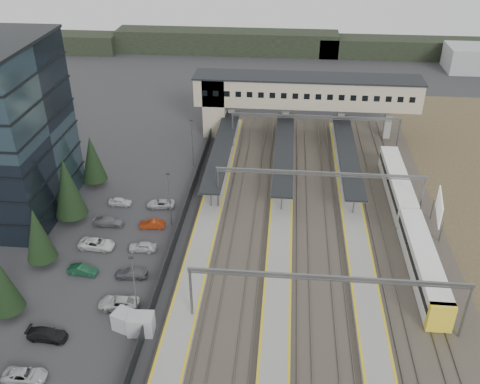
# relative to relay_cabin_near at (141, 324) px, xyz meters

# --- Properties ---
(ground) EXTENTS (220.00, 220.00, 0.00)m
(ground) POSITION_rel_relay_cabin_near_xyz_m (7.03, 10.25, -1.12)
(ground) COLOR #2B2B2D
(ground) RESTS_ON ground
(conifer_row) EXTENTS (4.42, 49.82, 9.50)m
(conifer_row) POSITION_rel_relay_cabin_near_xyz_m (-14.97, 6.39, 3.72)
(conifer_row) COLOR black
(conifer_row) RESTS_ON ground
(car_park) EXTENTS (10.71, 44.51, 1.29)m
(car_park) POSITION_rel_relay_cabin_near_xyz_m (-6.56, 3.74, -0.51)
(car_park) COLOR #B5B6BA
(car_park) RESTS_ON ground
(lampposts) EXTENTS (0.50, 53.25, 8.07)m
(lampposts) POSITION_rel_relay_cabin_near_xyz_m (-0.97, 11.50, 3.22)
(lampposts) COLOR slate
(lampposts) RESTS_ON ground
(fence) EXTENTS (0.08, 90.00, 2.00)m
(fence) POSITION_rel_relay_cabin_near_xyz_m (0.53, 15.25, -0.12)
(fence) COLOR #26282B
(fence) RESTS_ON ground
(relay_cabin_near) EXTENTS (2.79, 2.12, 2.24)m
(relay_cabin_near) POSITION_rel_relay_cabin_near_xyz_m (0.00, 0.00, 0.00)
(relay_cabin_near) COLOR #9FA2A4
(relay_cabin_near) RESTS_ON ground
(relay_cabin_far) EXTENTS (2.83, 2.61, 2.11)m
(relay_cabin_far) POSITION_rel_relay_cabin_near_xyz_m (-1.82, 0.44, -0.06)
(relay_cabin_far) COLOR #9FA2A4
(relay_cabin_far) RESTS_ON ground
(rail_corridor) EXTENTS (34.00, 90.00, 0.92)m
(rail_corridor) POSITION_rel_relay_cabin_near_xyz_m (16.37, 15.25, -0.83)
(rail_corridor) COLOR #38342B
(rail_corridor) RESTS_ON ground
(canopies) EXTENTS (23.10, 30.00, 3.28)m
(canopies) POSITION_rel_relay_cabin_near_xyz_m (14.03, 37.25, 2.80)
(canopies) COLOR black
(canopies) RESTS_ON ground
(footbridge) EXTENTS (40.40, 6.40, 11.20)m
(footbridge) POSITION_rel_relay_cabin_near_xyz_m (14.73, 52.25, 6.81)
(footbridge) COLOR #BFB996
(footbridge) RESTS_ON ground
(gantries) EXTENTS (28.40, 62.28, 7.17)m
(gantries) POSITION_rel_relay_cabin_near_xyz_m (19.03, 13.25, 4.88)
(gantries) COLOR slate
(gantries) RESTS_ON ground
(train) EXTENTS (2.74, 38.09, 3.45)m
(train) POSITION_rel_relay_cabin_near_xyz_m (31.03, 21.35, 0.84)
(train) COLOR white
(train) RESTS_ON ground
(billboard) EXTENTS (1.17, 6.24, 5.41)m
(billboard) POSITION_rel_relay_cabin_near_xyz_m (34.87, 22.08, 2.54)
(billboard) COLOR slate
(billboard) RESTS_ON ground
(treeline_far) EXTENTS (170.00, 19.00, 7.00)m
(treeline_far) POSITION_rel_relay_cabin_near_xyz_m (30.84, 102.53, 1.83)
(treeline_far) COLOR black
(treeline_far) RESTS_ON ground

